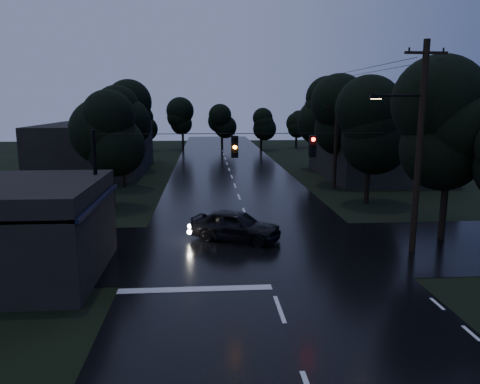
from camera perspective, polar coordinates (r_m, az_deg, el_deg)
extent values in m
cube|color=black|center=(40.98, -0.63, 0.76)|extent=(12.00, 120.00, 0.02)
cube|color=black|center=(23.53, 2.16, -6.93)|extent=(60.00, 9.00, 0.02)
cube|color=black|center=(21.04, -24.94, -1.09)|extent=(6.00, 7.00, 0.12)
cube|color=black|center=(20.17, -16.95, -1.02)|extent=(0.30, 7.00, 0.15)
cylinder|color=black|center=(17.85, -19.37, -8.36)|extent=(0.10, 0.10, 3.00)
cylinder|color=black|center=(23.45, -15.62, -3.58)|extent=(0.10, 0.10, 3.00)
cube|color=#EDD15E|center=(18.92, -17.96, -4.03)|extent=(0.06, 1.60, 0.50)
cube|color=#EDD15E|center=(21.47, -16.29, -2.19)|extent=(0.06, 1.20, 0.50)
cube|color=black|center=(47.51, 16.20, 4.41)|extent=(10.00, 14.00, 4.40)
cube|color=black|center=(51.77, -17.09, 5.19)|extent=(10.00, 16.00, 5.00)
cylinder|color=black|center=(23.61, 21.00, 4.83)|extent=(0.30, 0.30, 10.00)
cube|color=black|center=(23.61, 21.75, 15.50)|extent=(2.00, 0.12, 0.12)
cylinder|color=black|center=(23.06, 18.91, 11.07)|extent=(2.20, 0.10, 0.10)
cube|color=black|center=(22.66, 16.30, 11.10)|extent=(0.60, 0.25, 0.18)
cube|color=#FFB266|center=(22.66, 16.28, 10.85)|extent=(0.45, 0.18, 0.03)
cylinder|color=black|center=(39.91, 11.59, 5.71)|extent=(0.30, 0.30, 7.50)
cube|color=black|center=(39.77, 11.76, 10.23)|extent=(2.00, 0.12, 0.12)
cylinder|color=black|center=(22.23, -17.07, -0.48)|extent=(0.18, 0.18, 6.00)
cylinder|color=black|center=(21.46, 2.57, 7.15)|extent=(15.00, 0.03, 0.03)
cube|color=black|center=(21.40, -0.65, 5.53)|extent=(0.32, 0.25, 1.00)
sphere|color=orange|center=(21.25, -0.63, 5.50)|extent=(0.18, 0.18, 0.18)
cube|color=black|center=(21.92, 8.83, 5.53)|extent=(0.32, 0.25, 1.00)
sphere|color=#FF0C07|center=(21.77, 8.91, 5.50)|extent=(0.18, 0.18, 0.18)
cylinder|color=black|center=(27.05, 23.51, -2.41)|extent=(0.36, 0.36, 2.80)
sphere|color=black|center=(26.53, 24.06, 4.76)|extent=(4.48, 4.48, 4.48)
sphere|color=black|center=(26.45, 24.26, 7.34)|extent=(4.48, 4.48, 4.48)
sphere|color=black|center=(26.42, 24.47, 9.94)|extent=(4.48, 4.48, 4.48)
cylinder|color=black|center=(33.44, -15.32, 0.20)|extent=(0.36, 0.36, 2.45)
sphere|color=black|center=(33.04, -15.57, 5.28)|extent=(3.92, 3.92, 3.92)
sphere|color=black|center=(32.96, -15.67, 7.10)|extent=(3.92, 3.92, 3.92)
sphere|color=black|center=(32.92, -15.76, 8.92)|extent=(3.92, 3.92, 3.92)
cylinder|color=black|center=(41.30, -14.06, 2.36)|extent=(0.36, 0.36, 2.62)
sphere|color=black|center=(40.97, -14.26, 6.77)|extent=(4.20, 4.20, 4.20)
sphere|color=black|center=(40.91, -14.34, 8.34)|extent=(4.20, 4.20, 4.20)
sphere|color=black|center=(40.88, -14.41, 9.92)|extent=(4.20, 4.20, 4.20)
cylinder|color=black|center=(51.17, -12.86, 4.10)|extent=(0.36, 0.36, 2.80)
sphere|color=black|center=(50.90, -13.02, 7.90)|extent=(4.48, 4.48, 4.48)
sphere|color=black|center=(50.86, -13.08, 9.25)|extent=(4.48, 4.48, 4.48)
sphere|color=black|center=(50.84, -13.14, 10.60)|extent=(4.48, 4.48, 4.48)
cylinder|color=black|center=(34.76, 15.21, 0.75)|extent=(0.36, 0.36, 2.62)
sphere|color=black|center=(34.37, 15.47, 5.99)|extent=(4.20, 4.20, 4.20)
sphere|color=black|center=(34.30, 15.57, 7.86)|extent=(4.20, 4.20, 4.20)
sphere|color=black|center=(34.26, 15.66, 9.74)|extent=(4.20, 4.20, 4.20)
cylinder|color=black|center=(42.45, 12.43, 2.77)|extent=(0.36, 0.36, 2.80)
sphere|color=black|center=(42.12, 12.62, 7.36)|extent=(4.48, 4.48, 4.48)
sphere|color=black|center=(42.07, 12.69, 8.99)|extent=(4.48, 4.48, 4.48)
sphere|color=black|center=(42.05, 12.76, 10.62)|extent=(4.48, 4.48, 4.48)
cylinder|color=black|center=(52.16, 9.95, 4.43)|extent=(0.36, 0.36, 2.97)
sphere|color=black|center=(51.89, 10.08, 8.40)|extent=(4.76, 4.76, 4.76)
sphere|color=black|center=(51.86, 10.13, 9.80)|extent=(4.76, 4.76, 4.76)
sphere|color=black|center=(51.85, 10.18, 11.21)|extent=(4.76, 4.76, 4.76)
imported|color=black|center=(24.72, -0.53, -4.07)|extent=(5.16, 3.75, 1.63)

